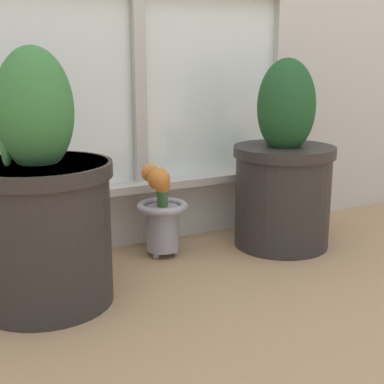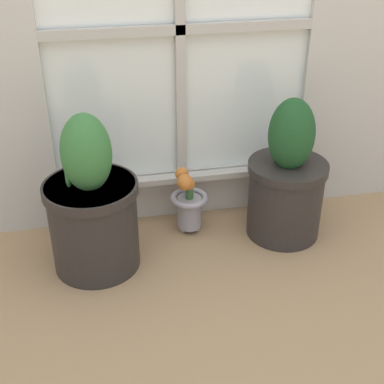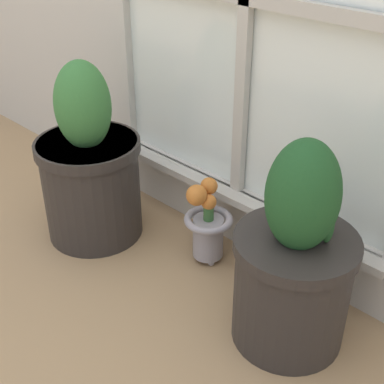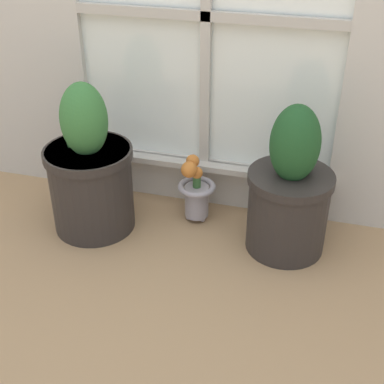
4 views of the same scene
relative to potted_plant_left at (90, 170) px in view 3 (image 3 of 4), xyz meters
name	(u,v)px [view 3 (image 3 of 4)]	position (x,y,z in m)	size (l,w,h in m)	color
ground_plane	(94,331)	(0.37, -0.29, -0.24)	(10.00, 10.00, 0.00)	tan
potted_plant_left	(90,170)	(0.00, 0.00, 0.00)	(0.33, 0.33, 0.59)	#2D2826
potted_plant_right	(294,265)	(0.74, 0.06, -0.01)	(0.30, 0.30, 0.57)	#2D2826
flower_vase	(207,223)	(0.37, 0.15, -0.10)	(0.15, 0.15, 0.27)	#99939E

